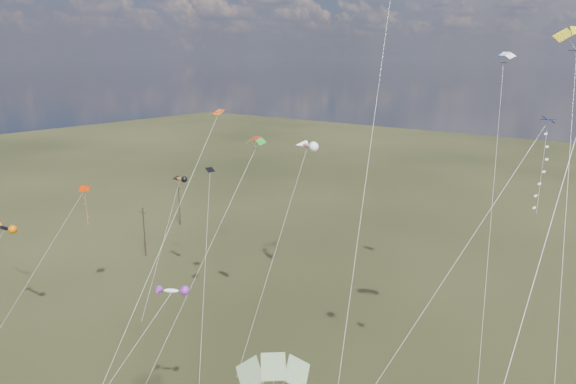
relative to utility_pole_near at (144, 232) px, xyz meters
The scene contains 13 objects.
utility_pole_near is the anchor object (origin of this frame).
utility_pole_far 16.12m from the utility_pole_near, 119.74° to the left, with size 1.40×0.20×8.00m.
diamond_black_mid 28.07m from the utility_pole_near, 20.76° to the right, with size 10.34×12.38×18.25m.
diamond_red_low 21.84m from the utility_pole_near, 55.67° to the right, with size 5.16×10.99×16.23m.
diamond_navy_right 61.85m from the utility_pole_near, 12.38° to the right, with size 10.67×16.30×26.92m.
diamond_orange_center 40.41m from the utility_pole_near, 31.29° to the right, with size 3.74×21.43×25.99m.
parafoil_blue_white 56.79m from the utility_pole_near, 10.42° to the left, with size 7.91×22.78×31.45m.
parafoil_striped 64.81m from the utility_pole_near, 31.73° to the right, with size 7.87×11.77×19.51m.
parafoil_tricolor 37.83m from the utility_pole_near, 16.07° to the right, with size 2.38×16.98×23.41m.
novelty_black_orange 26.84m from the utility_pole_near, 70.64° to the right, with size 6.23×7.47×13.28m.
novelty_orange_black 18.82m from the utility_pole_near, 17.07° to the right, with size 4.22×10.15×15.94m.
novelty_white_purple 46.79m from the utility_pole_near, 33.94° to the right, with size 6.69×10.44×14.87m.
novelty_redwhite_stripe 34.12m from the utility_pole_near, ahead, with size 5.94×18.62×21.15m.
Camera 1 is at (26.91, -16.73, 30.35)m, focal length 32.00 mm.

